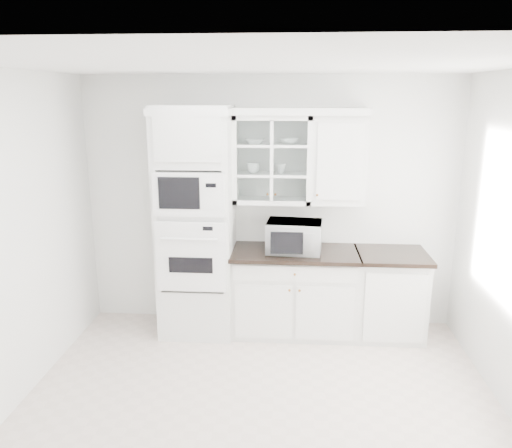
{
  "coord_description": "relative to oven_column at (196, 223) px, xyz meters",
  "views": [
    {
      "loc": [
        0.23,
        -3.54,
        2.5
      ],
      "look_at": [
        -0.1,
        1.05,
        1.3
      ],
      "focal_mm": 35.0,
      "sensor_mm": 36.0,
      "label": 1
    }
  ],
  "objects": [
    {
      "name": "crown_molding",
      "position": [
        0.68,
        0.14,
        1.14
      ],
      "size": [
        2.14,
        0.38,
        0.07
      ],
      "primitive_type": "cube",
      "color": "white",
      "rests_on": "room_shell"
    },
    {
      "name": "countertop_microwave",
      "position": [
        1.02,
        0.01,
        -0.12
      ],
      "size": [
        0.59,
        0.51,
        0.32
      ],
      "primitive_type": "imported",
      "rotation": [
        0.0,
        0.0,
        3.05
      ],
      "color": "white",
      "rests_on": "base_cabinet_run"
    },
    {
      "name": "bowl_a",
      "position": [
        0.6,
        0.15,
        0.84
      ],
      "size": [
        0.21,
        0.21,
        0.05
      ],
      "primitive_type": "imported",
      "rotation": [
        0.0,
        0.0,
        0.02
      ],
      "color": "white",
      "rests_on": "upper_cabinet_glass"
    },
    {
      "name": "room_shell",
      "position": [
        0.75,
        -0.99,
        0.58
      ],
      "size": [
        4.0,
        3.5,
        2.7
      ],
      "color": "white",
      "rests_on": "ground"
    },
    {
      "name": "ground",
      "position": [
        0.75,
        -1.42,
        -1.19
      ],
      "size": [
        4.0,
        3.5,
        0.01
      ],
      "primitive_type": "cube",
      "color": "beige",
      "rests_on": "ground"
    },
    {
      "name": "cup_b",
      "position": [
        0.87,
        0.15,
        0.56
      ],
      "size": [
        0.11,
        0.11,
        0.1
      ],
      "primitive_type": "imported",
      "rotation": [
        0.0,
        0.0,
        0.04
      ],
      "color": "white",
      "rests_on": "upper_cabinet_glass"
    },
    {
      "name": "upper_cabinet_glass",
      "position": [
        0.78,
        0.17,
        0.65
      ],
      "size": [
        0.8,
        0.33,
        0.9
      ],
      "color": "silver",
      "rests_on": "room_shell"
    },
    {
      "name": "bowl_b",
      "position": [
        0.95,
        0.16,
        0.84
      ],
      "size": [
        0.21,
        0.21,
        0.06
      ],
      "primitive_type": "imported",
      "rotation": [
        0.0,
        0.0,
        -0.1
      ],
      "color": "white",
      "rests_on": "upper_cabinet_glass"
    },
    {
      "name": "cup_a",
      "position": [
        0.59,
        0.15,
        0.57
      ],
      "size": [
        0.17,
        0.17,
        0.11
      ],
      "primitive_type": "imported",
      "rotation": [
        0.0,
        0.0,
        -0.27
      ],
      "color": "white",
      "rests_on": "upper_cabinet_glass"
    },
    {
      "name": "base_cabinet_run",
      "position": [
        1.03,
        0.03,
        -0.74
      ],
      "size": [
        1.32,
        0.67,
        0.92
      ],
      "color": "silver",
      "rests_on": "ground"
    },
    {
      "name": "extra_base_cabinet",
      "position": [
        2.03,
        0.03,
        -0.74
      ],
      "size": [
        0.72,
        0.67,
        0.92
      ],
      "color": "silver",
      "rests_on": "ground"
    },
    {
      "name": "upper_cabinet_solid",
      "position": [
        1.46,
        0.17,
        0.65
      ],
      "size": [
        0.55,
        0.33,
        0.9
      ],
      "primitive_type": "cube",
      "color": "silver",
      "rests_on": "room_shell"
    },
    {
      "name": "oven_column",
      "position": [
        0.0,
        0.0,
        0.0
      ],
      "size": [
        0.76,
        0.68,
        2.4
      ],
      "color": "silver",
      "rests_on": "ground"
    }
  ]
}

